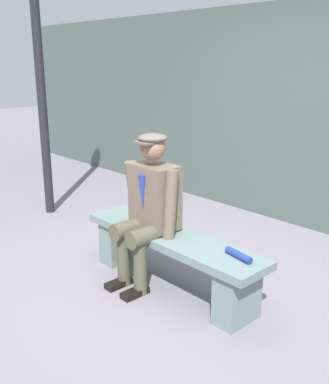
% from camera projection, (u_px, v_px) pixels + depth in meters
% --- Properties ---
extents(ground_plane, '(30.00, 30.00, 0.00)m').
position_uv_depth(ground_plane, '(171.00, 286.00, 3.78)').
color(ground_plane, slate).
extents(bench, '(1.77, 0.41, 0.47)m').
position_uv_depth(bench, '(171.00, 253.00, 3.70)').
color(bench, slate).
rests_on(bench, ground).
extents(seated_man, '(0.57, 0.57, 1.29)m').
position_uv_depth(seated_man, '(149.00, 204.00, 3.68)').
color(seated_man, brown).
rests_on(seated_man, ground).
extents(rolled_magazine, '(0.25, 0.09, 0.05)m').
position_uv_depth(rolled_magazine, '(239.00, 255.00, 3.21)').
color(rolled_magazine, navy).
rests_on(rolled_magazine, bench).
extents(stadium_wall, '(12.00, 0.24, 2.47)m').
position_uv_depth(stadium_wall, '(317.00, 118.00, 4.87)').
color(stadium_wall, '#44534D').
rests_on(stadium_wall, ground).
extents(lamp_post, '(0.24, 0.24, 3.39)m').
position_uv_depth(lamp_post, '(37.00, 42.00, 5.07)').
color(lamp_post, black).
rests_on(lamp_post, ground).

